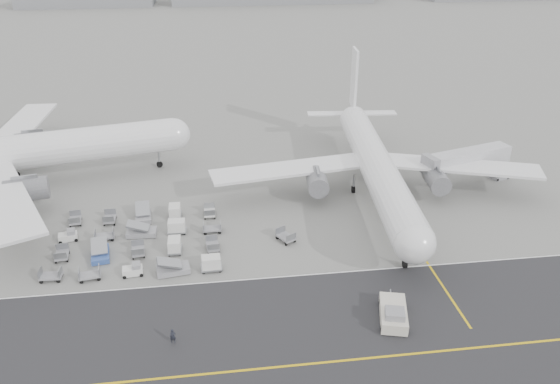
{
  "coord_description": "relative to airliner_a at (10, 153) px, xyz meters",
  "views": [
    {
      "loc": [
        2.06,
        -60.16,
        41.69
      ],
      "look_at": [
        11.63,
        12.0,
        5.22
      ],
      "focal_mm": 35.0,
      "sensor_mm": 36.0,
      "label": 1
    }
  ],
  "objects": [
    {
      "name": "ground",
      "position": [
        32.07,
        -30.72,
        -6.14
      ],
      "size": [
        700.0,
        700.0,
        0.0
      ],
      "primitive_type": "plane",
      "color": "gray",
      "rests_on": "ground"
    },
    {
      "name": "taxiway",
      "position": [
        37.09,
        -48.7,
        -6.13
      ],
      "size": [
        220.0,
        59.0,
        0.03
      ],
      "color": "#2A2A2C",
      "rests_on": "ground"
    },
    {
      "name": "horizon_buildings",
      "position": [
        62.07,
        229.28,
        -6.14
      ],
      "size": [
        520.0,
        28.0,
        28.0
      ],
      "primitive_type": null,
      "color": "gray",
      "rests_on": "ground"
    },
    {
      "name": "airliner_a",
      "position": [
        0.0,
        0.0,
        0.0
      ],
      "size": [
        61.15,
        59.9,
        21.33
      ],
      "rotation": [
        0.0,
        0.0,
        1.77
      ],
      "color": "white",
      "rests_on": "ground"
    },
    {
      "name": "airliner_b",
      "position": [
        60.62,
        -10.81,
        -0.6
      ],
      "size": [
        54.89,
        55.7,
        19.22
      ],
      "rotation": [
        0.0,
        0.0,
        -0.09
      ],
      "color": "white",
      "rests_on": "ground"
    },
    {
      "name": "pushback_tug",
      "position": [
        53.69,
        -43.08,
        -5.18
      ],
      "size": [
        4.42,
        8.23,
        2.32
      ],
      "rotation": [
        0.0,
        0.0,
        -0.26
      ],
      "color": "beige",
      "rests_on": "ground"
    },
    {
      "name": "jet_bridge",
      "position": [
        77.46,
        -9.82,
        -1.48
      ],
      "size": [
        17.83,
        8.04,
        6.68
      ],
      "rotation": [
        0.0,
        0.0,
        0.28
      ],
      "color": "gray",
      "rests_on": "ground"
    },
    {
      "name": "gse_cluster",
      "position": [
        22.8,
        -22.5,
        -6.14
      ],
      "size": [
        30.15,
        24.59,
        2.14
      ],
      "primitive_type": null,
      "rotation": [
        0.0,
        0.0,
        0.07
      ],
      "color": "gray",
      "rests_on": "ground"
    },
    {
      "name": "stray_dolly",
      "position": [
        43.83,
        -24.1,
        -6.14
      ],
      "size": [
        2.92,
        3.34,
        1.75
      ],
      "primitive_type": null,
      "rotation": [
        0.0,
        0.0,
        0.51
      ],
      "color": "silver",
      "rests_on": "ground"
    },
    {
      "name": "ground_crew_a",
      "position": [
        28.59,
        -43.58,
        -5.23
      ],
      "size": [
        0.67,
        0.45,
        1.81
      ],
      "primitive_type": "imported",
      "rotation": [
        0.0,
        0.0,
        0.03
      ],
      "color": "black",
      "rests_on": "ground"
    }
  ]
}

